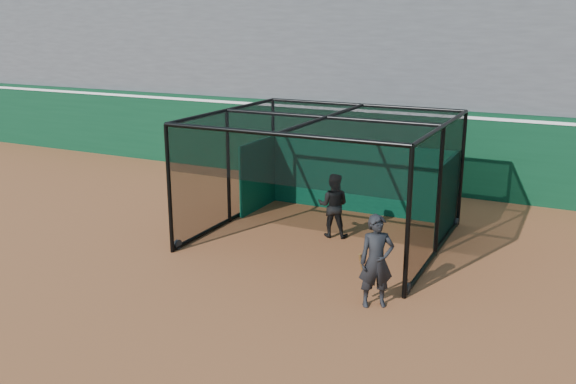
% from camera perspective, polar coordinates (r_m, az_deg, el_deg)
% --- Properties ---
extents(ground, '(120.00, 120.00, 0.00)m').
position_cam_1_polar(ground, '(12.06, -5.23, -8.59)').
color(ground, brown).
rests_on(ground, ground).
extents(outfield_wall, '(50.00, 0.50, 2.50)m').
position_cam_1_polar(outfield_wall, '(19.11, 8.17, 4.40)').
color(outfield_wall, '#09321B').
rests_on(outfield_wall, ground).
extents(grandstand, '(50.00, 7.85, 8.95)m').
position_cam_1_polar(grandstand, '(22.39, 11.66, 14.06)').
color(grandstand, '#4C4C4F').
rests_on(grandstand, ground).
extents(batting_cage, '(5.37, 4.91, 2.87)m').
position_cam_1_polar(batting_cage, '(14.16, 3.53, 1.24)').
color(batting_cage, black).
rests_on(batting_cage, ground).
extents(batter, '(0.85, 0.73, 1.53)m').
position_cam_1_polar(batter, '(14.41, 4.25, -1.25)').
color(batter, black).
rests_on(batter, ground).
extents(on_deck_player, '(0.74, 0.68, 1.70)m').
position_cam_1_polar(on_deck_player, '(10.94, 8.26, -6.44)').
color(on_deck_player, black).
rests_on(on_deck_player, ground).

